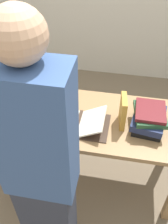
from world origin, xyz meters
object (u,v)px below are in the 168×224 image
open_book (78,122)px  coffee_mug (47,105)px  book_standing_upright (123,111)px  person_reader (43,179)px  book_stack_tall (149,118)px  reading_lamp (17,69)px  pencil (58,141)px

open_book → coffee_mug: 0.29m
book_standing_upright → coffee_mug: size_ratio=2.36×
person_reader → book_stack_tall: bearing=-131.4°
open_book → book_stack_tall: bearing=9.5°
open_book → book_standing_upright: (0.31, 0.07, 0.09)m
reading_lamp → coffee_mug: (0.22, -0.06, -0.26)m
book_stack_tall → pencil: (-0.59, -0.26, -0.07)m
open_book → reading_lamp: (-0.48, 0.17, 0.28)m
book_standing_upright → coffee_mug: (-0.57, 0.05, -0.07)m
book_stack_tall → person_reader: person_reader is taller
coffee_mug → person_reader: 0.71m
book_standing_upright → person_reader: person_reader is taller
book_stack_tall → pencil: size_ratio=1.96×
book_stack_tall → pencil: book_stack_tall is taller
pencil → person_reader: (0.03, -0.38, 0.13)m
book_stack_tall → book_standing_upright: bearing=-177.9°
book_stack_tall → reading_lamp: (-0.97, 0.10, 0.23)m
reading_lamp → pencil: 0.61m
reading_lamp → coffee_mug: 0.34m
book_stack_tall → person_reader: (-0.57, -0.64, 0.06)m
book_standing_upright → open_book: bearing=-173.5°
book_stack_tall → book_standing_upright: size_ratio=1.40×
reading_lamp → person_reader: (0.41, -0.74, -0.17)m
person_reader → pencil: bearing=-86.0°
book_stack_tall → coffee_mug: book_stack_tall is taller
book_stack_tall → coffee_mug: size_ratio=3.31×
coffee_mug → pencil: 0.35m
reading_lamp → pencil: size_ratio=2.55×
reading_lamp → pencil: reading_lamp is taller
reading_lamp → coffee_mug: size_ratio=4.29×
book_stack_tall → reading_lamp: reading_lamp is taller
open_book → coffee_mug: open_book is taller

